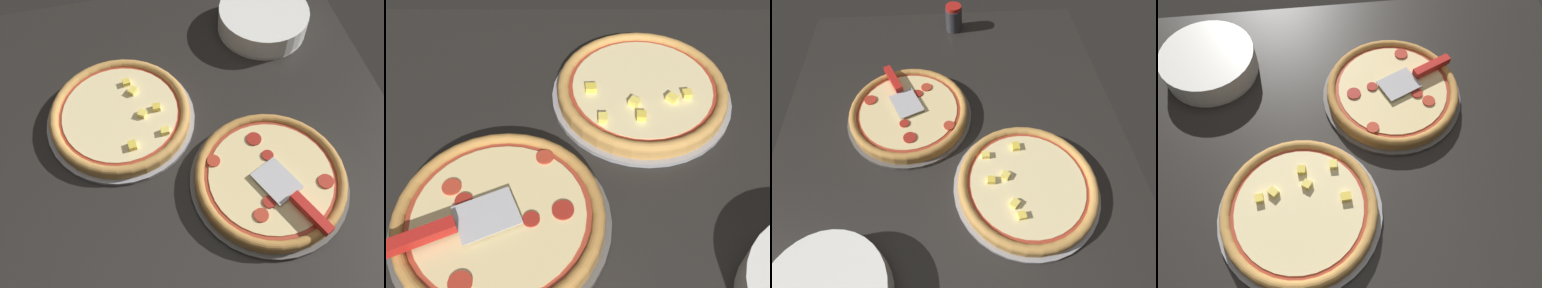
% 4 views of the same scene
% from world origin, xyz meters
% --- Properties ---
extents(ground_plane, '(1.28, 1.02, 0.04)m').
position_xyz_m(ground_plane, '(0.00, 0.00, -0.02)').
color(ground_plane, black).
extents(pizza_pan_front, '(0.37, 0.37, 0.01)m').
position_xyz_m(pizza_pan_front, '(-0.10, -0.12, 0.01)').
color(pizza_pan_front, '#565451').
rests_on(pizza_pan_front, ground_plane).
extents(pizza_front, '(0.35, 0.35, 0.03)m').
position_xyz_m(pizza_front, '(-0.10, -0.12, 0.03)').
color(pizza_front, '#B77F3D').
rests_on(pizza_front, pizza_pan_front).
extents(pizza_pan_back, '(0.38, 0.38, 0.01)m').
position_xyz_m(pizza_pan_back, '(0.17, 0.18, 0.01)').
color(pizza_pan_back, '#939399').
rests_on(pizza_pan_back, ground_plane).
extents(pizza_back, '(0.35, 0.35, 0.04)m').
position_xyz_m(pizza_back, '(0.17, 0.18, 0.03)').
color(pizza_back, '#C68E47').
rests_on(pizza_back, pizza_pan_back).
extents(serving_spatula, '(0.21, 0.13, 0.02)m').
position_xyz_m(serving_spatula, '(-0.18, -0.16, 0.05)').
color(serving_spatula, '#B7B7BC').
rests_on(serving_spatula, pizza_front).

